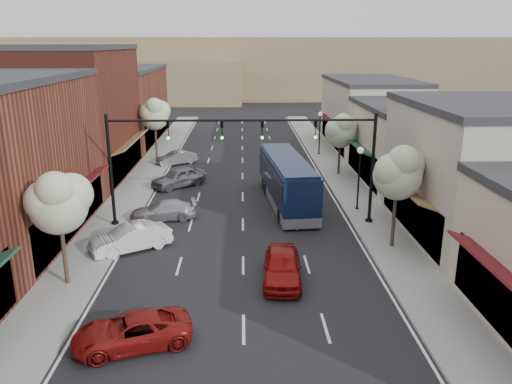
{
  "coord_description": "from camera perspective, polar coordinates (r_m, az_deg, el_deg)",
  "views": [
    {
      "loc": [
        0.01,
        -21.57,
        11.02
      ],
      "look_at": [
        0.83,
        7.83,
        2.2
      ],
      "focal_mm": 35.0,
      "sensor_mm": 36.0,
      "label": 1
    }
  ],
  "objects": [
    {
      "name": "ground",
      "position": [
        24.22,
        -1.46,
        -10.37
      ],
      "size": [
        160.0,
        160.0,
        0.0
      ],
      "primitive_type": "plane",
      "color": "black",
      "rests_on": "ground"
    },
    {
      "name": "sidewalk_left",
      "position": [
        42.38,
        -12.99,
        1.29
      ],
      "size": [
        2.8,
        73.0,
        0.15
      ],
      "primitive_type": "cube",
      "color": "gray",
      "rests_on": "ground"
    },
    {
      "name": "sidewalk_right",
      "position": [
        42.37,
        9.89,
        1.47
      ],
      "size": [
        2.8,
        73.0,
        0.15
      ],
      "primitive_type": "cube",
      "color": "gray",
      "rests_on": "ground"
    },
    {
      "name": "curb_left",
      "position": [
        42.12,
        -11.12,
        1.31
      ],
      "size": [
        0.25,
        73.0,
        0.17
      ],
      "primitive_type": "cube",
      "color": "gray",
      "rests_on": "ground"
    },
    {
      "name": "curb_right",
      "position": [
        42.12,
        8.02,
        1.47
      ],
      "size": [
        0.25,
        73.0,
        0.17
      ],
      "primitive_type": "cube",
      "color": "gray",
      "rests_on": "ground"
    },
    {
      "name": "bldg_left_midfar",
      "position": [
        44.3,
        -20.57,
        8.36
      ],
      "size": [
        10.14,
        14.1,
        10.9
      ],
      "color": "maroon",
      "rests_on": "ground"
    },
    {
      "name": "bldg_left_far",
      "position": [
        59.69,
        -15.59,
        9.49
      ],
      "size": [
        10.14,
        18.1,
        8.4
      ],
      "color": "brown",
      "rests_on": "ground"
    },
    {
      "name": "bldg_right_midnear",
      "position": [
        31.6,
        24.19,
        2.2
      ],
      "size": [
        9.14,
        12.1,
        7.9
      ],
      "color": "#B5AB9B",
      "rests_on": "ground"
    },
    {
      "name": "bldg_right_midfar",
      "position": [
        42.6,
        17.26,
        5.32
      ],
      "size": [
        9.14,
        12.1,
        6.4
      ],
      "color": "beige",
      "rests_on": "ground"
    },
    {
      "name": "bldg_right_far",
      "position": [
        55.78,
        12.79,
        8.7
      ],
      "size": [
        9.14,
        16.1,
        7.4
      ],
      "color": "#B5AB9B",
      "rests_on": "ground"
    },
    {
      "name": "hill_far",
      "position": [
        111.68,
        -1.64,
        14.11
      ],
      "size": [
        120.0,
        30.0,
        12.0
      ],
      "primitive_type": "cube",
      "color": "#7A6647",
      "rests_on": "ground"
    },
    {
      "name": "hill_near",
      "position": [
        102.9,
        -16.02,
        12.15
      ],
      "size": [
        50.0,
        20.0,
        8.0
      ],
      "primitive_type": "cube",
      "color": "#7A6647",
      "rests_on": "ground"
    },
    {
      "name": "signal_mast_right",
      "position": [
        30.76,
        8.98,
        4.49
      ],
      "size": [
        8.22,
        0.46,
        7.0
      ],
      "color": "black",
      "rests_on": "ground"
    },
    {
      "name": "signal_mast_left",
      "position": [
        30.77,
        -12.14,
        4.32
      ],
      "size": [
        8.22,
        0.46,
        7.0
      ],
      "color": "black",
      "rests_on": "ground"
    },
    {
      "name": "tree_right_near",
      "position": [
        27.63,
        16.03,
        2.28
      ],
      "size": [
        2.85,
        2.65,
        5.95
      ],
      "color": "#47382B",
      "rests_on": "ground"
    },
    {
      "name": "tree_right_far",
      "position": [
        42.92,
        9.71,
        7.03
      ],
      "size": [
        2.85,
        2.65,
        5.43
      ],
      "color": "#47382B",
      "rests_on": "ground"
    },
    {
      "name": "tree_left_near",
      "position": [
        24.02,
        -21.64,
        -0.95
      ],
      "size": [
        2.85,
        2.65,
        5.69
      ],
      "color": "#47382B",
      "rests_on": "ground"
    },
    {
      "name": "tree_left_far",
      "position": [
        48.65,
        -11.49,
        8.79
      ],
      "size": [
        2.85,
        2.65,
        6.13
      ],
      "color": "#47382B",
      "rests_on": "ground"
    },
    {
      "name": "lamp_post_near",
      "position": [
        33.96,
        11.73,
        2.69
      ],
      "size": [
        0.44,
        0.44,
        4.44
      ],
      "color": "black",
      "rests_on": "ground"
    },
    {
      "name": "lamp_post_far",
      "position": [
        50.81,
        7.31,
        7.48
      ],
      "size": [
        0.44,
        0.44,
        4.44
      ],
      "color": "black",
      "rests_on": "ground"
    },
    {
      "name": "coach_bus",
      "position": [
        35.09,
        3.52,
        1.37
      ],
      "size": [
        3.45,
        11.2,
        3.37
      ],
      "rotation": [
        0.0,
        0.0,
        0.1
      ],
      "color": "#0D1734",
      "rests_on": "ground"
    },
    {
      "name": "red_hatchback",
      "position": [
        24.15,
        3.02,
        -8.46
      ],
      "size": [
        2.12,
        4.59,
        1.52
      ],
      "primitive_type": "imported",
      "rotation": [
        0.0,
        0.0,
        -0.07
      ],
      "color": "maroon",
      "rests_on": "ground"
    },
    {
      "name": "parked_car_a",
      "position": [
        19.98,
        -14.01,
        -15.22
      ],
      "size": [
        4.85,
        3.23,
        1.24
      ],
      "primitive_type": "imported",
      "rotation": [
        0.0,
        0.0,
        -1.28
      ],
      "color": "maroon",
      "rests_on": "ground"
    },
    {
      "name": "parked_car_b",
      "position": [
        28.37,
        -14.14,
        -5.11
      ],
      "size": [
        4.57,
        3.6,
        1.45
      ],
      "primitive_type": "imported",
      "rotation": [
        0.0,
        0.0,
        -1.03
      ],
      "color": "silver",
      "rests_on": "ground"
    },
    {
      "name": "parked_car_c",
      "position": [
        32.79,
        -10.57,
        -2.1
      ],
      "size": [
        4.48,
        2.48,
        1.23
      ],
      "primitive_type": "imported",
      "rotation": [
        0.0,
        0.0,
        -1.39
      ],
      "color": "#A3A4A8",
      "rests_on": "ground"
    },
    {
      "name": "parked_car_d",
      "position": [
        40.05,
        -8.85,
        1.65
      ],
      "size": [
        4.56,
        4.28,
        1.52
      ],
      "primitive_type": "imported",
      "rotation": [
        0.0,
        0.0,
        -0.86
      ],
      "color": "slate",
      "rests_on": "ground"
    },
    {
      "name": "parked_car_e",
      "position": [
        47.6,
        -9.07,
        3.87
      ],
      "size": [
        3.91,
        3.22,
        1.26
      ],
      "primitive_type": "imported",
      "rotation": [
        0.0,
        0.0,
        -0.98
      ],
      "color": "gray",
      "rests_on": "ground"
    }
  ]
}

